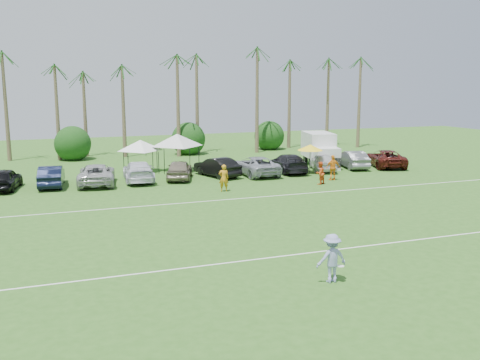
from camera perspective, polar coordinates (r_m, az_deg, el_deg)
name	(u,v)px	position (r m, az deg, el deg)	size (l,w,h in m)	color
ground	(284,273)	(21.99, 4.72, -9.90)	(120.00, 120.00, 0.00)	#2D5B1B
field_lines	(222,225)	(29.09, -1.98, -4.82)	(80.00, 12.10, 0.01)	white
palm_tree_2	(2,66)	(56.78, -24.04, 11.04)	(2.40, 2.40, 10.90)	brown
palm_tree_3	(46,58)	(56.73, -19.98, 12.17)	(2.40, 2.40, 11.90)	brown
palm_tree_4	(90,84)	(56.87, -15.74, 9.78)	(2.40, 2.40, 8.90)	brown
palm_tree_5	(129,76)	(57.35, -11.73, 10.82)	(2.40, 2.40, 9.90)	brown
palm_tree_6	(167,68)	(58.12, -7.78, 11.77)	(2.40, 2.40, 10.90)	brown
palm_tree_7	(203,60)	(59.17, -3.93, 12.64)	(2.40, 2.40, 11.90)	brown
palm_tree_8	(247,84)	(60.73, 0.70, 10.16)	(2.40, 2.40, 8.90)	brown
palm_tree_9	(287,77)	(62.70, 5.05, 10.92)	(2.40, 2.40, 9.90)	brown
palm_tree_10	(326,69)	(65.02, 9.13, 11.57)	(2.40, 2.40, 10.90)	brown
palm_tree_11	(355,63)	(67.09, 12.20, 12.15)	(2.40, 2.40, 11.90)	brown
bush_tree_1	(72,140)	(58.02, -17.52, 4.06)	(4.00, 4.00, 4.00)	brown
bush_tree_2	(184,136)	(59.82, -5.95, 4.65)	(4.00, 4.00, 4.00)	brown
bush_tree_3	(267,133)	(63.05, 2.92, 4.98)	(4.00, 4.00, 4.00)	brown
sideline_player_a	(224,178)	(37.88, -1.75, 0.21)	(0.71, 0.46, 1.93)	orange
sideline_player_b	(320,173)	(41.06, 8.53, 0.74)	(0.84, 0.66, 1.73)	#E14D19
sideline_player_c	(333,168)	(42.94, 9.88, 1.31)	(1.18, 0.49, 2.01)	orange
box_truck	(320,148)	(50.27, 8.55, 3.35)	(3.51, 6.26, 3.05)	silver
canopy_tent_left	(140,140)	(46.95, -10.60, 4.22)	(4.01, 4.01, 3.25)	black
canopy_tent_right	(177,134)	(47.13, -6.73, 4.91)	(4.67, 4.67, 3.78)	black
market_umbrella	(310,147)	(45.84, 7.50, 3.46)	(2.22, 2.22, 2.47)	black
frisbee_player	(332,258)	(21.02, 9.75, -8.22)	(1.25, 0.73, 1.91)	#8D96C8
parked_car_0	(4,179)	(42.10, -23.87, 0.10)	(1.86, 4.63, 1.58)	black
parked_car_1	(51,176)	(42.11, -19.48, 0.40)	(1.67, 4.79, 1.58)	black
parked_car_2	(96,174)	(41.94, -15.06, 0.59)	(2.62, 5.68, 1.58)	#AEAEAE
parked_car_3	(138,171)	(42.60, -10.78, 0.91)	(2.21, 5.44, 1.58)	silver
parked_car_4	(179,170)	(43.01, -6.48, 1.12)	(1.86, 4.63, 1.58)	gray
parked_car_5	(217,167)	(44.09, -2.47, 1.39)	(1.67, 4.79, 1.58)	black
parked_car_6	(255,166)	(44.73, 1.66, 1.53)	(2.62, 5.68, 1.58)	#989BA4
parked_car_7	(288,163)	(46.43, 5.15, 1.81)	(2.21, 5.44, 1.58)	black
parked_car_8	(323,162)	(47.57, 8.86, 1.93)	(1.86, 4.63, 1.58)	silver
parked_car_9	(352,159)	(49.55, 11.90, 2.16)	(1.67, 4.79, 1.58)	slate
parked_car_10	(385,158)	(50.98, 15.24, 2.24)	(2.62, 5.68, 1.58)	#511711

